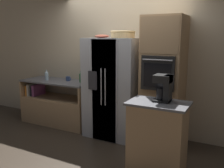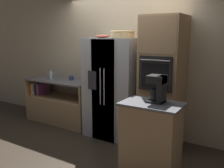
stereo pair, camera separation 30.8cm
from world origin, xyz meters
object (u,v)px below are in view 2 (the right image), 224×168
at_px(wicker_basket, 123,34).
at_px(bottle_short, 51,75).
at_px(fruit_bowl, 103,36).
at_px(mug, 71,78).
at_px(coffee_maker, 158,88).
at_px(bottle_tall, 83,77).
at_px(wall_oven, 162,83).
at_px(refrigerator, 114,88).

relative_size(wicker_basket, bottle_short, 1.99).
distance_m(wicker_basket, bottle_short, 1.94).
relative_size(wicker_basket, fruit_bowl, 1.64).
distance_m(mug, coffee_maker, 2.47).
bearing_deg(fruit_bowl, bottle_tall, 163.90).
bearing_deg(fruit_bowl, wall_oven, 5.67).
height_order(refrigerator, mug, refrigerator).
distance_m(wall_oven, fruit_bowl, 1.31).
relative_size(refrigerator, fruit_bowl, 6.93).
distance_m(refrigerator, bottle_short, 1.56).
height_order(wall_oven, fruit_bowl, wall_oven).
xyz_separation_m(wall_oven, coffee_maker, (0.27, -0.88, 0.10)).
xyz_separation_m(fruit_bowl, coffee_maker, (1.35, -0.78, -0.63)).
bearing_deg(refrigerator, fruit_bowl, -162.14).
distance_m(refrigerator, bottle_tall, 0.80).
height_order(bottle_short, coffee_maker, coffee_maker).
relative_size(refrigerator, bottle_short, 8.41).
xyz_separation_m(bottle_short, coffee_maker, (2.71, -0.83, 0.17)).
bearing_deg(wicker_basket, mug, 172.68).
relative_size(refrigerator, mug, 14.41).
relative_size(mug, coffee_maker, 0.36).
relative_size(wall_oven, bottle_tall, 9.48).
bearing_deg(coffee_maker, fruit_bowl, 150.17).
height_order(wall_oven, bottle_tall, wall_oven).
xyz_separation_m(refrigerator, coffee_maker, (1.16, -0.84, 0.28)).
bearing_deg(refrigerator, bottle_short, -179.67).
bearing_deg(bottle_short, coffee_maker, -17.00).
distance_m(bottle_tall, bottle_short, 0.78).
relative_size(bottle_tall, mug, 1.82).
xyz_separation_m(wall_oven, fruit_bowl, (-1.08, -0.11, 0.73)).
xyz_separation_m(refrigerator, wicker_basket, (0.19, -0.04, 0.95)).
height_order(refrigerator, bottle_short, refrigerator).
relative_size(wall_oven, coffee_maker, 6.17).
distance_m(wall_oven, bottle_short, 2.45).
height_order(bottle_short, mug, bottle_short).
height_order(wicker_basket, mug, wicker_basket).
xyz_separation_m(wicker_basket, bottle_short, (-1.75, 0.03, -0.83)).
bearing_deg(fruit_bowl, wicker_basket, 3.06).
bearing_deg(wicker_basket, bottle_short, 178.91).
bearing_deg(mug, wall_oven, -2.31).
relative_size(fruit_bowl, coffee_maker, 0.74).
xyz_separation_m(refrigerator, bottle_short, (-1.55, -0.01, 0.11)).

